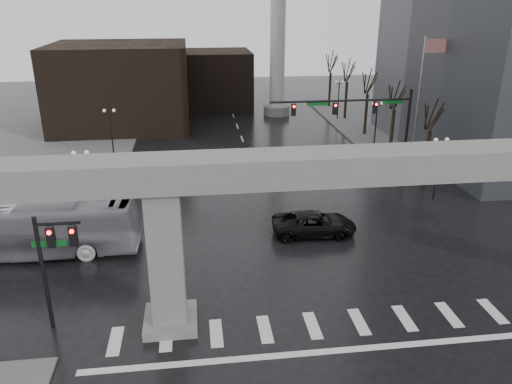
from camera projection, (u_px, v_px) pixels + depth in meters
ground at (308, 314)px, 25.76m from camera, size 160.00×160.00×0.00m
sidewalk_ne at (448, 127)px, 62.00m from camera, size 28.00×36.00×0.15m
sidewalk_nw at (10, 141)px, 55.90m from camera, size 28.00×36.00×0.15m
elevated_guideway at (340, 189)px, 23.38m from camera, size 48.00×2.60×8.70m
building_far_left at (121, 86)px, 61.03m from camera, size 16.00×14.00×10.00m
building_far_mid at (216, 79)px, 72.04m from camera, size 10.00×10.00×8.00m
smokestack at (278, 12)px, 64.00m from camera, size 3.60×3.60×30.00m
signal_mast_arm at (365, 116)px, 42.02m from camera, size 12.12×0.43×8.00m
signal_left_pole at (53, 254)px, 23.29m from camera, size 2.30×0.30×6.00m
flagpole_assembly at (423, 88)px, 45.09m from camera, size 2.06×0.12×12.00m
lamp_right_0 at (439, 158)px, 38.99m from camera, size 1.22×0.32×5.11m
lamp_right_1 at (376, 118)px, 51.91m from camera, size 1.22×0.32×5.11m
lamp_right_2 at (339, 93)px, 64.82m from camera, size 1.22×0.32×5.11m
lamp_left_0 at (83, 172)px, 35.82m from camera, size 1.22×0.32×5.11m
lamp_left_1 at (111, 125)px, 48.74m from camera, size 1.22×0.32×5.11m
lamp_left_2 at (127, 98)px, 61.65m from camera, size 1.22×0.32×5.11m
tree_right_0 at (427, 151)px, 43.07m from camera, size 1.09×1.58×7.50m
tree_right_1 at (392, 128)px, 50.43m from camera, size 1.09×1.61×7.67m
tree_right_2 at (366, 110)px, 57.78m from camera, size 1.10×1.63×7.85m
tree_right_3 at (346, 97)px, 65.14m from camera, size 1.11×1.66×8.02m
tree_right_4 at (330, 86)px, 72.50m from camera, size 1.12×1.69×8.19m
pickup_truck at (314, 224)px, 34.04m from camera, size 5.85×2.92×1.59m
city_bus at (32, 227)px, 31.13m from camera, size 13.14×3.30×3.65m
far_car at (248, 154)px, 49.23m from camera, size 1.99×4.23×1.40m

